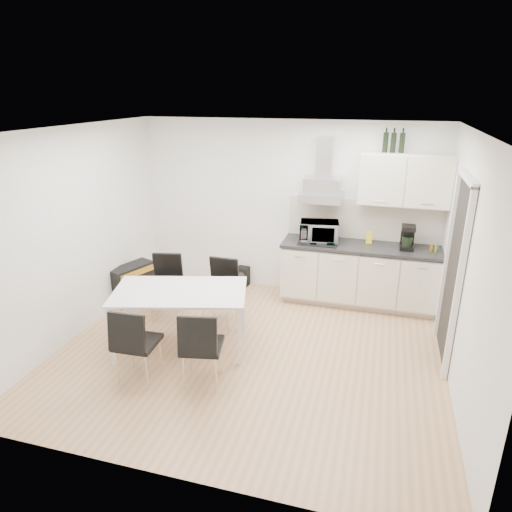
{
  "coord_description": "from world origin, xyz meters",
  "views": [
    {
      "loc": [
        1.38,
        -4.59,
        2.99
      ],
      "look_at": [
        -0.02,
        0.38,
        1.1
      ],
      "focal_mm": 32.0,
      "sensor_mm": 36.0,
      "label": 1
    }
  ],
  "objects_px": {
    "chair_near_left": "(138,343)",
    "floor_speaker": "(243,276)",
    "dining_table": "(180,296)",
    "chair_far_left": "(166,288)",
    "chair_near_right": "(202,347)",
    "chair_far_right": "(220,293)",
    "kitchenette": "(363,250)",
    "guitar_amp": "(132,283)"
  },
  "relations": [
    {
      "from": "chair_far_right",
      "to": "chair_far_left",
      "type": "bearing_deg",
      "value": 4.39
    },
    {
      "from": "dining_table",
      "to": "chair_far_left",
      "type": "height_order",
      "value": "chair_far_left"
    },
    {
      "from": "chair_near_left",
      "to": "chair_near_right",
      "type": "relative_size",
      "value": 1.0
    },
    {
      "from": "guitar_amp",
      "to": "floor_speaker",
      "type": "relative_size",
      "value": 2.34
    },
    {
      "from": "chair_far_left",
      "to": "chair_near_right",
      "type": "distance_m",
      "value": 1.65
    },
    {
      "from": "guitar_amp",
      "to": "floor_speaker",
      "type": "bearing_deg",
      "value": 55.47
    },
    {
      "from": "chair_near_right",
      "to": "floor_speaker",
      "type": "bearing_deg",
      "value": 86.96
    },
    {
      "from": "guitar_amp",
      "to": "dining_table",
      "type": "bearing_deg",
      "value": -18.08
    },
    {
      "from": "chair_far_right",
      "to": "floor_speaker",
      "type": "relative_size",
      "value": 2.84
    },
    {
      "from": "chair_near_right",
      "to": "guitar_amp",
      "type": "xyz_separation_m",
      "value": [
        -1.78,
        1.63,
        -0.16
      ]
    },
    {
      "from": "dining_table",
      "to": "chair_far_left",
      "type": "distance_m",
      "value": 0.87
    },
    {
      "from": "floor_speaker",
      "to": "chair_far_left",
      "type": "bearing_deg",
      "value": -110.57
    },
    {
      "from": "chair_far_right",
      "to": "chair_near_left",
      "type": "height_order",
      "value": "same"
    },
    {
      "from": "chair_near_left",
      "to": "dining_table",
      "type": "bearing_deg",
      "value": 75.2
    },
    {
      "from": "kitchenette",
      "to": "guitar_amp",
      "type": "height_order",
      "value": "kitchenette"
    },
    {
      "from": "chair_far_left",
      "to": "guitar_amp",
      "type": "relative_size",
      "value": 1.21
    },
    {
      "from": "chair_near_right",
      "to": "guitar_amp",
      "type": "bearing_deg",
      "value": 126.54
    },
    {
      "from": "dining_table",
      "to": "chair_near_right",
      "type": "bearing_deg",
      "value": -64.99
    },
    {
      "from": "kitchenette",
      "to": "chair_near_right",
      "type": "relative_size",
      "value": 2.86
    },
    {
      "from": "chair_near_right",
      "to": "kitchenette",
      "type": "bearing_deg",
      "value": 47.76
    },
    {
      "from": "chair_far_right",
      "to": "chair_near_right",
      "type": "height_order",
      "value": "same"
    },
    {
      "from": "chair_near_right",
      "to": "floor_speaker",
      "type": "relative_size",
      "value": 2.84
    },
    {
      "from": "chair_near_left",
      "to": "chair_near_right",
      "type": "bearing_deg",
      "value": 7.64
    },
    {
      "from": "dining_table",
      "to": "kitchenette",
      "type": "bearing_deg",
      "value": 27.24
    },
    {
      "from": "kitchenette",
      "to": "chair_far_right",
      "type": "height_order",
      "value": "kitchenette"
    },
    {
      "from": "dining_table",
      "to": "chair_near_left",
      "type": "height_order",
      "value": "chair_near_left"
    },
    {
      "from": "kitchenette",
      "to": "chair_near_left",
      "type": "relative_size",
      "value": 2.86
    },
    {
      "from": "chair_far_right",
      "to": "chair_near_left",
      "type": "bearing_deg",
      "value": 75.88
    },
    {
      "from": "kitchenette",
      "to": "guitar_amp",
      "type": "xyz_separation_m",
      "value": [
        -3.27,
        -0.82,
        -0.55
      ]
    },
    {
      "from": "dining_table",
      "to": "chair_far_right",
      "type": "height_order",
      "value": "chair_far_right"
    },
    {
      "from": "chair_near_left",
      "to": "floor_speaker",
      "type": "relative_size",
      "value": 2.84
    },
    {
      "from": "chair_far_left",
      "to": "dining_table",
      "type": "bearing_deg",
      "value": 116.41
    },
    {
      "from": "chair_far_left",
      "to": "chair_far_right",
      "type": "xyz_separation_m",
      "value": [
        0.77,
        0.04,
        0.0
      ]
    },
    {
      "from": "guitar_amp",
      "to": "chair_far_left",
      "type": "bearing_deg",
      "value": -5.36
    },
    {
      "from": "kitchenette",
      "to": "guitar_amp",
      "type": "bearing_deg",
      "value": -165.92
    },
    {
      "from": "chair_far_left",
      "to": "floor_speaker",
      "type": "distance_m",
      "value": 1.54
    },
    {
      "from": "chair_far_right",
      "to": "guitar_amp",
      "type": "relative_size",
      "value": 1.21
    },
    {
      "from": "chair_far_left",
      "to": "chair_near_left",
      "type": "height_order",
      "value": "same"
    },
    {
      "from": "chair_far_right",
      "to": "floor_speaker",
      "type": "distance_m",
      "value": 1.34
    },
    {
      "from": "dining_table",
      "to": "guitar_amp",
      "type": "relative_size",
      "value": 2.39
    },
    {
      "from": "floor_speaker",
      "to": "chair_far_right",
      "type": "bearing_deg",
      "value": -79.89
    },
    {
      "from": "chair_near_right",
      "to": "guitar_amp",
      "type": "relative_size",
      "value": 1.21
    }
  ]
}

